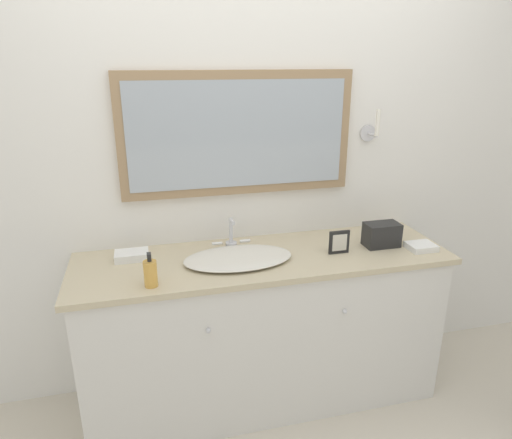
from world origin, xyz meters
TOP-DOWN VIEW (x-y plane):
  - ground_plane at (0.00, 0.00)m, footprint 14.00×14.00m
  - wall_back at (-0.00, 0.62)m, footprint 8.00×0.18m
  - vanity_counter at (0.00, 0.31)m, footprint 1.91×0.57m
  - sink_basin at (-0.14, 0.29)m, footprint 0.54×0.37m
  - soap_bottle at (-0.57, 0.12)m, footprint 0.06×0.06m
  - appliance_box at (0.64, 0.28)m, footprint 0.18×0.11m
  - picture_frame at (0.38, 0.25)m, footprint 0.11×0.01m
  - hand_towel_near_sink at (0.82, 0.19)m, footprint 0.14×0.12m
  - hand_towel_far_corner at (-0.65, 0.44)m, footprint 0.17×0.11m

SIDE VIEW (x-z plane):
  - ground_plane at x=0.00m, z-range 0.00..0.00m
  - vanity_counter at x=0.00m, z-range 0.00..0.86m
  - hand_towel_near_sink at x=0.82m, z-range 0.86..0.89m
  - sink_basin at x=-0.14m, z-range 0.79..0.96m
  - hand_towel_far_corner at x=-0.65m, z-range 0.86..0.90m
  - picture_frame at x=0.38m, z-range 0.86..0.98m
  - appliance_box at x=0.64m, z-range 0.86..0.99m
  - soap_bottle at x=-0.57m, z-range 0.84..1.00m
  - wall_back at x=0.00m, z-range 0.00..2.55m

